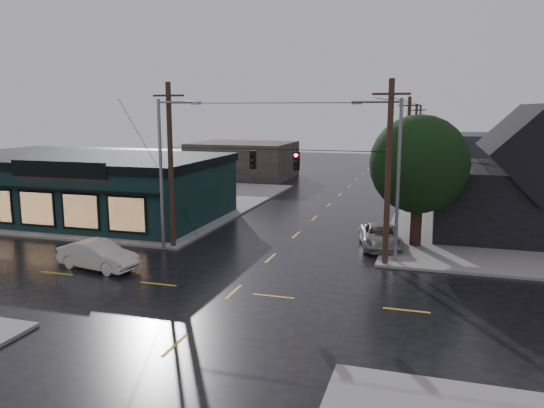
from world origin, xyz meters
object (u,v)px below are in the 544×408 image
(utility_pole_nw, at_px, (174,248))
(suv_silver, at_px, (380,237))
(utility_pole_ne, at_px, (385,265))
(corner_tree, at_px, (419,164))
(sedan_cream, at_px, (98,255))

(utility_pole_nw, bearing_deg, suv_silver, 17.25)
(utility_pole_nw, relative_size, utility_pole_ne, 1.00)
(corner_tree, relative_size, utility_pole_ne, 0.80)
(sedan_cream, bearing_deg, suv_silver, -47.16)
(utility_pole_nw, distance_m, suv_silver, 12.96)
(utility_pole_ne, relative_size, sedan_cream, 2.18)
(utility_pole_nw, relative_size, sedan_cream, 2.18)
(corner_tree, height_order, utility_pole_ne, corner_tree)
(utility_pole_ne, xyz_separation_m, sedan_cream, (-14.83, -5.17, 0.77))
(utility_pole_ne, height_order, sedan_cream, utility_pole_ne)
(sedan_cream, bearing_deg, corner_tree, -48.71)
(utility_pole_ne, bearing_deg, sedan_cream, -160.79)
(utility_pole_ne, distance_m, sedan_cream, 15.72)
(utility_pole_nw, xyz_separation_m, utility_pole_ne, (13.00, 0.00, 0.00))
(utility_pole_ne, bearing_deg, suv_silver, 99.55)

